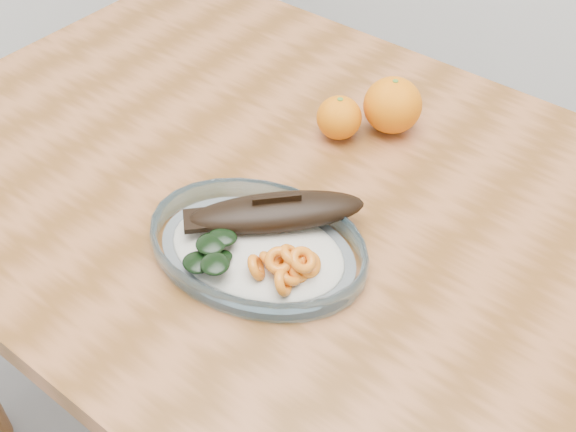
# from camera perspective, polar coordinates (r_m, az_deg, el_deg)

# --- Properties ---
(dining_table) EXTENTS (1.20, 0.80, 0.75)m
(dining_table) POSITION_cam_1_polar(r_m,az_deg,el_deg) (1.03, 1.12, -2.15)
(dining_table) COLOR brown
(dining_table) RESTS_ON ground
(plated_meal) EXTENTS (0.59, 0.59, 0.08)m
(plated_meal) POSITION_cam_1_polar(r_m,az_deg,el_deg) (0.87, -2.38, -2.16)
(plated_meal) COLOR white
(plated_meal) RESTS_ON dining_table
(orange_left) EXTENTS (0.08, 0.08, 0.08)m
(orange_left) POSITION_cam_1_polar(r_m,az_deg,el_deg) (1.06, 8.27, 8.66)
(orange_left) COLOR orange
(orange_left) RESTS_ON dining_table
(orange_right) EXTENTS (0.06, 0.06, 0.06)m
(orange_right) POSITION_cam_1_polar(r_m,az_deg,el_deg) (1.04, 4.06, 7.76)
(orange_right) COLOR orange
(orange_right) RESTS_ON dining_table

